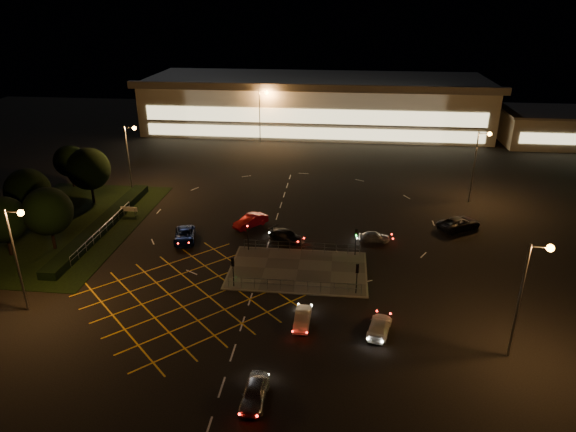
# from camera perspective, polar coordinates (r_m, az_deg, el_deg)

# --- Properties ---
(ground) EXTENTS (180.00, 180.00, 0.00)m
(ground) POSITION_cam_1_polar(r_m,az_deg,el_deg) (56.10, -0.75, -4.97)
(ground) COLOR black
(ground) RESTS_ON ground
(pedestrian_island) EXTENTS (14.00, 9.00, 0.12)m
(pedestrian_island) POSITION_cam_1_polar(r_m,az_deg,el_deg) (54.14, 1.11, -6.02)
(pedestrian_island) COLOR #4C4944
(pedestrian_island) RESTS_ON ground
(grass_verge) EXTENTS (18.00, 30.00, 0.08)m
(grass_verge) POSITION_cam_1_polar(r_m,az_deg,el_deg) (69.96, -23.52, -1.04)
(grass_verge) COLOR black
(grass_verge) RESTS_ON ground
(hedge) EXTENTS (2.00, 26.00, 1.00)m
(hedge) POSITION_cam_1_polar(r_m,az_deg,el_deg) (67.49, -19.88, -0.90)
(hedge) COLOR black
(hedge) RESTS_ON ground
(supermarket) EXTENTS (72.00, 26.50, 10.50)m
(supermarket) POSITION_cam_1_polar(r_m,az_deg,el_deg) (113.17, 3.11, 12.43)
(supermarket) COLOR beige
(supermarket) RESTS_ON ground
(retail_unit_a) EXTENTS (18.80, 14.80, 6.35)m
(retail_unit_a) POSITION_cam_1_polar(r_m,az_deg,el_deg) (112.91, 27.12, 8.83)
(retail_unit_a) COLOR beige
(retail_unit_a) RESTS_ON ground
(streetlight_sw) EXTENTS (1.78, 0.56, 10.03)m
(streetlight_sw) POSITION_cam_1_polar(r_m,az_deg,el_deg) (50.36, -27.82, -2.99)
(streetlight_sw) COLOR slate
(streetlight_sw) RESTS_ON ground
(streetlight_se) EXTENTS (1.78, 0.56, 10.03)m
(streetlight_se) POSITION_cam_1_polar(r_m,az_deg,el_deg) (42.81, 25.15, -7.00)
(streetlight_se) COLOR slate
(streetlight_se) RESTS_ON ground
(streetlight_nw) EXTENTS (1.78, 0.56, 10.03)m
(streetlight_nw) POSITION_cam_1_polar(r_m,az_deg,el_deg) (75.98, -17.12, 6.99)
(streetlight_nw) COLOR slate
(streetlight_nw) RESTS_ON ground
(streetlight_ne) EXTENTS (1.78, 0.56, 10.03)m
(streetlight_ne) POSITION_cam_1_polar(r_m,az_deg,el_deg) (74.17, 20.42, 6.17)
(streetlight_ne) COLOR slate
(streetlight_ne) RESTS_ON ground
(streetlight_far_left) EXTENTS (1.78, 0.56, 10.03)m
(streetlight_far_left) POSITION_cam_1_polar(r_m,az_deg,el_deg) (100.30, -2.93, 11.76)
(streetlight_far_left) COLOR slate
(streetlight_far_left) RESTS_ON ground
(streetlight_far_right) EXTENTS (1.78, 0.56, 10.03)m
(streetlight_far_right) POSITION_cam_1_polar(r_m,az_deg,el_deg) (103.92, 20.03, 10.82)
(streetlight_far_right) COLOR slate
(streetlight_far_right) RESTS_ON ground
(signal_sw) EXTENTS (0.28, 0.30, 3.15)m
(signal_sw) POSITION_cam_1_polar(r_m,az_deg,el_deg) (50.39, -6.13, -5.55)
(signal_sw) COLOR black
(signal_sw) RESTS_ON pedestrian_island
(signal_se) EXTENTS (0.28, 0.30, 3.15)m
(signal_se) POSITION_cam_1_polar(r_m,az_deg,el_deg) (49.41, 7.69, -6.26)
(signal_se) COLOR black
(signal_se) RESTS_ON pedestrian_island
(signal_nw) EXTENTS (0.28, 0.30, 3.15)m
(signal_nw) POSITION_cam_1_polar(r_m,az_deg,el_deg) (57.37, -4.49, -1.73)
(signal_nw) COLOR black
(signal_nw) RESTS_ON pedestrian_island
(signal_ne) EXTENTS (0.28, 0.30, 3.15)m
(signal_ne) POSITION_cam_1_polar(r_m,az_deg,el_deg) (56.50, 7.57, -2.28)
(signal_ne) COLOR black
(signal_ne) RESTS_ON pedestrian_island
(tree_a) EXTENTS (5.04, 5.04, 6.86)m
(tree_a) POSITION_cam_1_polar(r_m,az_deg,el_deg) (63.32, -29.08, -0.34)
(tree_a) COLOR black
(tree_a) RESTS_ON ground
(tree_b) EXTENTS (5.40, 5.40, 7.35)m
(tree_b) POSITION_cam_1_polar(r_m,az_deg,el_deg) (70.43, -26.95, 2.55)
(tree_b) COLOR black
(tree_b) RESTS_ON ground
(tree_c) EXTENTS (5.76, 5.76, 7.84)m
(tree_c) POSITION_cam_1_polar(r_m,az_deg,el_deg) (74.85, -21.26, 4.90)
(tree_c) COLOR black
(tree_c) RESTS_ON ground
(tree_d) EXTENTS (4.68, 4.68, 6.37)m
(tree_d) POSITION_cam_1_polar(r_m,az_deg,el_deg) (82.95, -23.08, 5.64)
(tree_d) COLOR black
(tree_d) RESTS_ON ground
(tree_e) EXTENTS (5.40, 5.40, 7.35)m
(tree_e) POSITION_cam_1_polar(r_m,az_deg,el_deg) (62.57, -25.14, 0.48)
(tree_e) COLOR black
(tree_e) RESTS_ON ground
(car_near_silver) EXTENTS (1.80, 4.22, 1.42)m
(car_near_silver) POSITION_cam_1_polar(r_m,az_deg,el_deg) (38.44, -3.76, -19.02)
(car_near_silver) COLOR #AEB2B6
(car_near_silver) RESTS_ON ground
(car_queue_white) EXTENTS (1.40, 3.75, 1.22)m
(car_queue_white) POSITION_cam_1_polar(r_m,az_deg,el_deg) (45.70, 1.62, -11.31)
(car_queue_white) COLOR silver
(car_queue_white) RESTS_ON ground
(car_left_blue) EXTENTS (3.40, 5.39, 1.39)m
(car_left_blue) POSITION_cam_1_polar(r_m,az_deg,el_deg) (61.40, -11.42, -2.12)
(car_left_blue) COLOR #0A1641
(car_left_blue) RESTS_ON ground
(car_far_dkgrey) EXTENTS (4.68, 3.78, 1.27)m
(car_far_dkgrey) POSITION_cam_1_polar(r_m,az_deg,el_deg) (60.24, -0.18, -2.20)
(car_far_dkgrey) COLOR black
(car_far_dkgrey) RESTS_ON ground
(car_right_silver) EXTENTS (3.67, 1.61, 1.23)m
(car_right_silver) POSITION_cam_1_polar(r_m,az_deg,el_deg) (60.89, 9.55, -2.28)
(car_right_silver) COLOR silver
(car_right_silver) RESTS_ON ground
(car_circ_red) EXTENTS (4.20, 4.60, 1.53)m
(car_circ_red) POSITION_cam_1_polar(r_m,az_deg,el_deg) (63.99, -4.19, -0.55)
(car_circ_red) COLOR maroon
(car_circ_red) RESTS_ON ground
(car_east_grey) EXTENTS (6.12, 5.26, 1.56)m
(car_east_grey) POSITION_cam_1_polar(r_m,az_deg,el_deg) (66.55, 18.48, -0.77)
(car_east_grey) COLOR black
(car_east_grey) RESTS_ON ground
(car_approach_white) EXTENTS (2.61, 4.48, 1.22)m
(car_approach_white) POSITION_cam_1_polar(r_m,az_deg,el_deg) (45.41, 10.12, -11.98)
(car_approach_white) COLOR white
(car_approach_white) RESTS_ON ground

